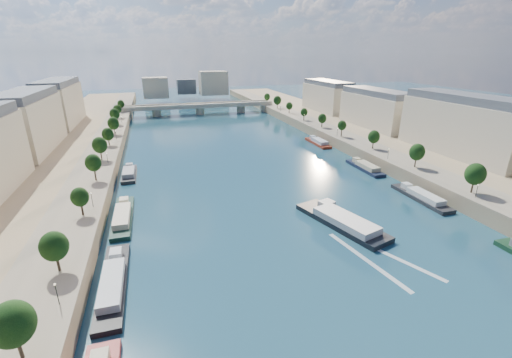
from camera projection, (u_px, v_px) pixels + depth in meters
ground at (249, 172)px, 135.84m from camera, size 700.00×700.00×0.00m
quay_left at (45, 185)px, 115.61m from camera, size 44.00×520.00×5.00m
quay_right at (403, 151)px, 154.32m from camera, size 44.00×520.00×5.00m
pave_left at (91, 173)px, 118.75m from camera, size 14.00×520.00×0.10m
pave_right at (375, 148)px, 149.40m from camera, size 14.00×520.00×0.10m
trees_left at (96, 156)px, 119.19m from camera, size 4.80×268.80×8.26m
trees_right at (359, 132)px, 155.94m from camera, size 4.80×268.80×8.26m
lamps_left at (101, 174)px, 110.03m from camera, size 0.36×200.36×4.28m
lamps_right at (360, 140)px, 151.72m from camera, size 0.36×200.36×4.28m
buildings_left at (3, 139)px, 118.01m from camera, size 16.00×226.00×23.20m
buildings_right at (413, 115)px, 163.71m from camera, size 16.00×226.00×23.20m
skyline at (191, 85)px, 328.61m from camera, size 79.00×42.00×22.00m
bridge at (200, 107)px, 258.98m from camera, size 112.00×12.00×8.15m
tour_barge at (342, 221)px, 93.60m from camera, size 15.97×29.82×3.89m
wake at (378, 257)px, 79.10m from camera, size 14.84×25.85×0.04m
moored_barges_left at (113, 281)px, 69.60m from camera, size 5.00×151.42×3.60m
moored_barges_right at (425, 199)px, 108.29m from camera, size 5.00×163.57×3.60m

